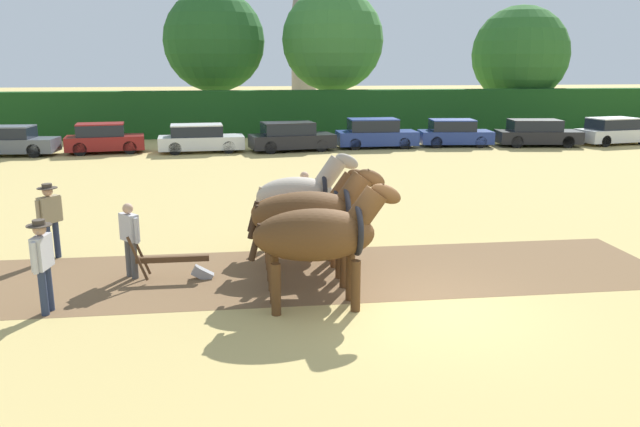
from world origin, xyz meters
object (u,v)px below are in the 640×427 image
object	(u,v)px
farmer_beside_team	(305,198)
parked_car_center_right	(375,134)
plow	(179,265)
tree_left	(214,41)
parked_car_left	(104,139)
church_spire	(303,12)
farmer_onlooker_right	(50,215)
parked_car_center	(291,137)
parked_car_far_right	(537,133)
tree_center_left	(333,40)
parked_car_far_left	(9,141)
tree_center	(520,55)
parked_car_center_left	(200,139)
draft_horse_trail_left	(306,211)
parked_car_end_right	(614,132)
draft_horse_trail_right	(301,195)
farmer_at_plow	(130,235)
parked_car_right	(454,133)
draft_horse_lead_right	(312,215)
farmer_onlooker_left	(43,259)
draft_horse_lead_left	(320,235)

from	to	relation	value
farmer_beside_team	parked_car_center_right	xyz separation A→B (m)	(6.00, 16.97, -0.23)
plow	farmer_beside_team	xyz separation A→B (m)	(3.08, 3.29, 0.66)
tree_left	parked_car_left	xyz separation A→B (m)	(-5.60, -10.27, -5.20)
church_spire	farmer_onlooker_right	xyz separation A→B (m)	(-12.59, -54.18, -8.75)
parked_car_center	parked_car_far_right	world-z (taller)	parked_car_center
tree_center_left	parked_car_center_right	bearing A→B (deg)	-85.09
parked_car_far_left	tree_center_left	bearing A→B (deg)	32.29
tree_center_left	tree_center	world-z (taller)	tree_center_left
plow	parked_car_center_left	xyz separation A→B (m)	(-0.29, 19.84, 0.37)
tree_left	draft_horse_trail_left	distance (m)	30.42
draft_horse_trail_left	parked_car_end_right	world-z (taller)	draft_horse_trail_left
draft_horse_trail_left	parked_car_center_left	world-z (taller)	draft_horse_trail_left
tree_center	parked_car_center_right	bearing A→B (deg)	-143.48
draft_horse_trail_right	parked_car_end_right	bearing A→B (deg)	43.02
draft_horse_trail_right	plow	world-z (taller)	draft_horse_trail_right
tree_left	draft_horse_trail_right	bearing A→B (deg)	-85.33
church_spire	parked_car_center_left	size ratio (longest dim) A/B	4.25
parked_car_end_right	farmer_at_plow	bearing A→B (deg)	-150.28
farmer_at_plow	parked_car_far_left	bearing A→B (deg)	75.03
parked_car_center_left	parked_car_end_right	bearing A→B (deg)	-3.75
church_spire	draft_horse_trail_right	size ratio (longest dim) A/B	7.08
parked_car_center_left	parked_car_center_right	world-z (taller)	parked_car_center_right
parked_car_left	parked_car_center_left	distance (m)	4.87
parked_car_right	parked_car_far_right	world-z (taller)	parked_car_right
draft_horse_trail_right	farmer_at_plow	distance (m)	4.15
farmer_at_plow	draft_horse_lead_right	bearing A→B (deg)	-53.20
tree_left	church_spire	distance (m)	27.40
draft_horse_trail_left	parked_car_center_right	bearing A→B (deg)	73.49
draft_horse_lead_right	farmer_onlooker_right	size ratio (longest dim) A/B	1.60
parked_car_left	parked_car_right	bearing A→B (deg)	-7.22
farmer_onlooker_left	farmer_beside_team	bearing A→B (deg)	51.19
farmer_onlooker_left	parked_car_center_right	world-z (taller)	farmer_onlooker_left
parked_car_far_right	parked_car_center_left	bearing A→B (deg)	-172.09
parked_car_far_right	plow	bearing A→B (deg)	-124.11
church_spire	farmer_beside_team	xyz separation A→B (m)	(-6.49, -52.81, -8.83)
farmer_at_plow	parked_car_center_left	world-z (taller)	farmer_at_plow
farmer_at_plow	parked_car_center_left	distance (m)	19.57
tree_left	church_spire	xyz separation A→B (m)	(9.11, 25.55, 3.88)
farmer_at_plow	parked_car_center	world-z (taller)	farmer_at_plow
parked_car_center	tree_center_left	bearing A→B (deg)	60.13
plow	parked_car_far_left	distance (m)	22.13
tree_center	parked_car_center	xyz separation A→B (m)	(-17.15, -9.82, -4.36)
draft_horse_lead_right	parked_car_center	size ratio (longest dim) A/B	0.63
tree_left	draft_horse_lead_left	bearing A→B (deg)	-86.04
farmer_beside_team	parked_car_end_right	distance (m)	25.66
parked_car_center	parked_car_center_right	world-z (taller)	parked_car_center_right
tree_center	parked_car_right	distance (m)	12.95
draft_horse_lead_left	parked_car_center_right	distance (m)	23.12
plow	farmer_at_plow	size ratio (longest dim) A/B	1.07
draft_horse_trail_left	parked_car_far_left	xyz separation A→B (m)	(-12.40, 19.35, -0.54)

